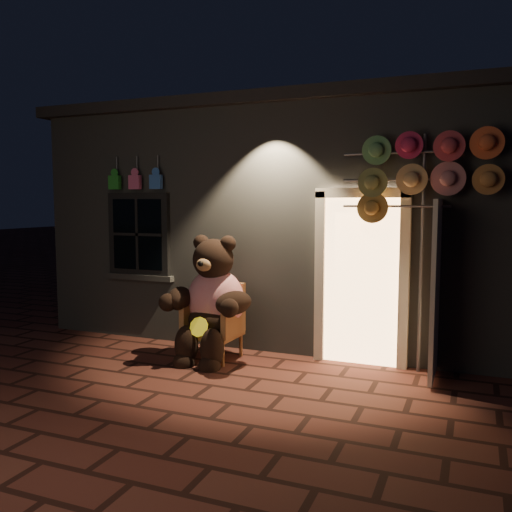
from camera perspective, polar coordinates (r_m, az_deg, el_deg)
The scene contains 5 objects.
ground at distance 6.17m, azimuth -4.72°, elevation -13.41°, with size 60.00×60.00×0.00m, color #572A21.
shop_building at distance 9.56m, azimuth 6.09°, elevation 3.98°, with size 7.30×5.95×3.51m.
wicker_armchair at distance 7.10m, azimuth -4.22°, elevation -6.80°, with size 0.69×0.63×0.97m.
teddy_bear at distance 6.94m, azimuth -4.72°, elevation -4.90°, with size 1.23×0.97×1.70m.
hat_rack at distance 6.51m, azimuth 17.00°, elevation 8.46°, with size 1.79×0.22×2.82m.
Camera 1 is at (2.65, -5.19, 2.02)m, focal length 38.00 mm.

